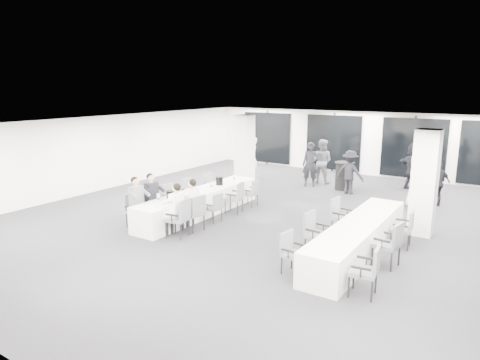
% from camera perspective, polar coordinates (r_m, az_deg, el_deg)
% --- Properties ---
extents(room, '(14.04, 16.04, 2.84)m').
position_cam_1_polar(room, '(13.21, 9.22, 1.39)').
color(room, '#25252A').
rests_on(room, ground).
extents(column_left, '(0.60, 0.60, 2.80)m').
position_cam_1_polar(column_left, '(16.75, 0.61, 3.89)').
color(column_left, silver).
rests_on(column_left, floor).
extents(column_right, '(0.60, 0.60, 2.80)m').
position_cam_1_polar(column_right, '(12.16, 23.39, -0.35)').
color(column_right, silver).
rests_on(column_right, floor).
extents(banquet_table_main, '(0.90, 5.00, 0.75)m').
position_cam_1_polar(banquet_table_main, '(13.18, -5.34, -3.05)').
color(banquet_table_main, silver).
rests_on(banquet_table_main, floor).
extents(banquet_table_side, '(0.90, 5.00, 0.75)m').
position_cam_1_polar(banquet_table_side, '(10.52, 15.46, -7.46)').
color(banquet_table_side, silver).
rests_on(banquet_table_side, floor).
extents(cocktail_table, '(0.76, 0.76, 1.06)m').
position_cam_1_polar(cocktail_table, '(16.78, 13.71, 0.56)').
color(cocktail_table, black).
rests_on(cocktail_table, floor).
extents(chair_main_left_near, '(0.51, 0.56, 0.94)m').
position_cam_1_polar(chair_main_left_near, '(12.35, -13.89, -3.63)').
color(chair_main_left_near, '#4B4D52').
rests_on(chair_main_left_near, floor).
extents(chair_main_left_second, '(0.51, 0.56, 0.91)m').
position_cam_1_polar(chair_main_left_second, '(12.74, -11.94, -3.11)').
color(chair_main_left_second, '#4B4D52').
rests_on(chair_main_left_second, floor).
extents(chair_main_left_mid, '(0.49, 0.54, 0.92)m').
position_cam_1_polar(chair_main_left_mid, '(13.36, -9.23, -2.26)').
color(chair_main_left_mid, '#4B4D52').
rests_on(chair_main_left_mid, floor).
extents(chair_main_left_fourth, '(0.49, 0.55, 0.95)m').
position_cam_1_polar(chair_main_left_fourth, '(14.04, -6.69, -1.41)').
color(chair_main_left_fourth, '#4B4D52').
rests_on(chair_main_left_fourth, floor).
extents(chair_main_left_far, '(0.50, 0.55, 0.92)m').
position_cam_1_polar(chair_main_left_far, '(14.90, -3.91, -0.63)').
color(chair_main_left_far, '#4B4D52').
rests_on(chair_main_left_far, floor).
extents(chair_main_right_near, '(0.59, 0.63, 1.02)m').
position_cam_1_polar(chair_main_right_near, '(11.22, -7.96, -4.74)').
color(chair_main_right_near, '#4B4D52').
rests_on(chair_main_right_near, floor).
extents(chair_main_right_second, '(0.57, 0.61, 1.00)m').
position_cam_1_polar(chair_main_right_second, '(11.67, -6.01, -4.10)').
color(chair_main_right_second, '#4B4D52').
rests_on(chair_main_right_second, floor).
extents(chair_main_right_mid, '(0.46, 0.50, 0.86)m').
position_cam_1_polar(chair_main_right_mid, '(12.39, -3.39, -3.47)').
color(chair_main_right_mid, '#4B4D52').
rests_on(chair_main_right_mid, floor).
extents(chair_main_right_fourth, '(0.57, 0.61, 0.97)m').
position_cam_1_polar(chair_main_right_fourth, '(13.24, -0.49, -2.11)').
color(chair_main_right_fourth, '#4B4D52').
rests_on(chair_main_right_fourth, floor).
extents(chair_main_right_far, '(0.45, 0.50, 0.87)m').
position_cam_1_polar(chair_main_right_far, '(14.02, 1.60, -1.53)').
color(chair_main_right_far, '#4B4D52').
rests_on(chair_main_right_far, floor).
extents(chair_side_left_near, '(0.50, 0.54, 0.89)m').
position_cam_1_polar(chair_side_left_near, '(9.14, 6.86, -9.25)').
color(chair_side_left_near, '#4B4D52').
rests_on(chair_side_left_near, floor).
extents(chair_side_left_mid, '(0.55, 0.60, 1.01)m').
position_cam_1_polar(chair_side_left_mid, '(10.18, 9.94, -6.65)').
color(chair_side_left_mid, '#4B4D52').
rests_on(chair_side_left_mid, floor).
extents(chair_side_left_far, '(0.54, 0.59, 0.99)m').
position_cam_1_polar(chair_side_left_far, '(11.65, 13.19, -4.43)').
color(chair_side_left_far, '#4B4D52').
rests_on(chair_side_left_far, floor).
extents(chair_side_right_near, '(0.55, 0.60, 0.99)m').
position_cam_1_polar(chair_side_right_near, '(8.44, 16.74, -11.17)').
color(chair_side_right_near, '#4B4D52').
rests_on(chair_side_right_near, floor).
extents(chair_side_right_mid, '(0.58, 0.62, 1.02)m').
position_cam_1_polar(chair_side_right_mid, '(9.88, 19.46, -7.77)').
color(chair_side_right_mid, '#4B4D52').
rests_on(chair_side_right_mid, floor).
extents(chair_side_right_far, '(0.52, 0.57, 0.95)m').
position_cam_1_polar(chair_side_right_far, '(11.17, 21.15, -5.80)').
color(chair_side_right_far, '#4B4D52').
rests_on(chair_side_right_far, floor).
extents(seated_guest_a, '(0.50, 0.38, 1.44)m').
position_cam_1_polar(seated_guest_a, '(12.16, -13.45, -2.51)').
color(seated_guest_a, '#5B5F63').
rests_on(seated_guest_a, floor).
extents(seated_guest_b, '(0.50, 0.38, 1.44)m').
position_cam_1_polar(seated_guest_b, '(12.55, -11.51, -1.95)').
color(seated_guest_b, black).
rests_on(seated_guest_b, floor).
extents(seated_guest_c, '(0.50, 0.38, 1.44)m').
position_cam_1_polar(seated_guest_c, '(11.26, -8.70, -3.49)').
color(seated_guest_c, white).
rests_on(seated_guest_c, floor).
extents(seated_guest_d, '(0.50, 0.38, 1.44)m').
position_cam_1_polar(seated_guest_d, '(11.72, -6.64, -2.81)').
color(seated_guest_d, white).
rests_on(seated_guest_d, floor).
extents(standing_guest_a, '(0.87, 0.78, 1.98)m').
position_cam_1_polar(standing_guest_a, '(17.00, 9.39, 2.46)').
color(standing_guest_a, black).
rests_on(standing_guest_a, floor).
extents(standing_guest_b, '(0.99, 0.62, 2.03)m').
position_cam_1_polar(standing_guest_b, '(17.68, 10.83, 2.86)').
color(standing_guest_b, '#5B5F63').
rests_on(standing_guest_b, floor).
extents(standing_guest_c, '(1.24, 0.73, 1.82)m').
position_cam_1_polar(standing_guest_c, '(16.07, 14.46, 1.36)').
color(standing_guest_c, black).
rests_on(standing_guest_c, floor).
extents(standing_guest_d, '(1.14, 1.12, 1.74)m').
position_cam_1_polar(standing_guest_d, '(15.37, 24.84, -0.02)').
color(standing_guest_d, black).
rests_on(standing_guest_d, floor).
extents(standing_guest_e, '(0.94, 1.14, 2.03)m').
position_cam_1_polar(standing_guest_e, '(14.86, 22.55, 0.35)').
color(standing_guest_e, white).
rests_on(standing_guest_e, floor).
extents(standing_guest_f, '(1.96, 1.67, 2.05)m').
position_cam_1_polar(standing_guest_f, '(17.45, 22.12, 2.08)').
color(standing_guest_f, black).
rests_on(standing_guest_f, floor).
extents(standing_guest_g, '(0.94, 0.96, 2.05)m').
position_cam_1_polar(standing_guest_g, '(17.92, 1.65, 3.23)').
color(standing_guest_g, white).
rests_on(standing_guest_g, floor).
extents(ice_bucket_near, '(0.22, 0.22, 0.25)m').
position_cam_1_polar(ice_bucket_near, '(12.20, -9.27, -1.98)').
color(ice_bucket_near, black).
rests_on(ice_bucket_near, banquet_table_main).
extents(ice_bucket_far, '(0.24, 0.24, 0.27)m').
position_cam_1_polar(ice_bucket_far, '(13.81, -2.77, -0.11)').
color(ice_bucket_far, black).
rests_on(ice_bucket_far, banquet_table_main).
extents(water_bottle_a, '(0.08, 0.08, 0.24)m').
position_cam_1_polar(water_bottle_a, '(11.94, -10.84, -2.37)').
color(water_bottle_a, silver).
rests_on(water_bottle_a, banquet_table_main).
extents(water_bottle_b, '(0.07, 0.07, 0.22)m').
position_cam_1_polar(water_bottle_b, '(13.31, -3.84, -0.71)').
color(water_bottle_b, silver).
rests_on(water_bottle_b, banquet_table_main).
extents(water_bottle_c, '(0.06, 0.06, 0.20)m').
position_cam_1_polar(water_bottle_c, '(14.42, -0.81, 0.30)').
color(water_bottle_c, silver).
rests_on(water_bottle_c, banquet_table_main).
extents(plate_a, '(0.18, 0.18, 0.03)m').
position_cam_1_polar(plate_a, '(11.97, -10.82, -2.88)').
color(plate_a, white).
rests_on(plate_a, banquet_table_main).
extents(plate_b, '(0.20, 0.20, 0.03)m').
position_cam_1_polar(plate_b, '(11.88, -9.49, -2.94)').
color(plate_b, white).
rests_on(plate_b, banquet_table_main).
extents(plate_c, '(0.18, 0.18, 0.03)m').
position_cam_1_polar(plate_c, '(12.76, -6.49, -1.79)').
color(plate_c, white).
rests_on(plate_c, banquet_table_main).
extents(wine_glass, '(0.08, 0.08, 0.21)m').
position_cam_1_polar(wine_glass, '(11.39, -11.02, -2.90)').
color(wine_glass, silver).
rests_on(wine_glass, banquet_table_main).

